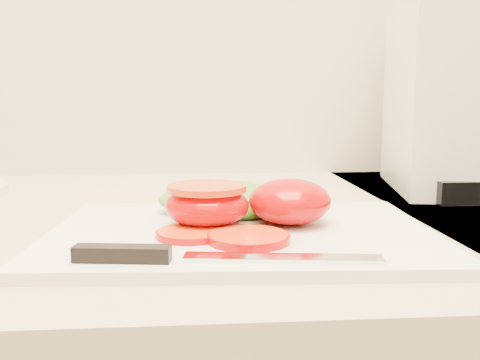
{
  "coord_description": "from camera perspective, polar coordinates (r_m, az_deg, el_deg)",
  "views": [
    {
      "loc": [
        -0.07,
        1.05,
        1.06
      ],
      "look_at": [
        -0.03,
        1.55,
        0.99
      ],
      "focal_mm": 40.0,
      "sensor_mm": 36.0,
      "label": 1
    }
  ],
  "objects": [
    {
      "name": "cutting_board",
      "position": [
        0.51,
        0.09,
        -5.71
      ],
      "size": [
        0.37,
        0.28,
        0.01
      ],
      "primitive_type": "cube",
      "rotation": [
        0.0,
        0.0,
        -0.05
      ],
      "color": "white",
      "rests_on": "counter"
    },
    {
      "name": "tomato_half_dome",
      "position": [
        0.53,
        5.31,
        -2.28
      ],
      "size": [
        0.08,
        0.08,
        0.04
      ],
      "primitive_type": "ellipsoid",
      "color": "#CB0504",
      "rests_on": "cutting_board"
    },
    {
      "name": "tomato_half_cut",
      "position": [
        0.51,
        -3.54,
        -2.55
      ],
      "size": [
        0.08,
        0.08,
        0.04
      ],
      "color": "#CB0504",
      "rests_on": "cutting_board"
    },
    {
      "name": "tomato_slice_0",
      "position": [
        0.46,
        0.93,
        -6.18
      ],
      "size": [
        0.07,
        0.07,
        0.01
      ],
      "primitive_type": "cylinder",
      "color": "#ED4C18",
      "rests_on": "cutting_board"
    },
    {
      "name": "tomato_slice_1",
      "position": [
        0.48,
        -5.23,
        -5.7
      ],
      "size": [
        0.06,
        0.06,
        0.01
      ],
      "primitive_type": "cylinder",
      "color": "#ED4C18",
      "rests_on": "cutting_board"
    },
    {
      "name": "lettuce_leaf_0",
      "position": [
        0.58,
        -1.6,
        -2.14
      ],
      "size": [
        0.15,
        0.1,
        0.03
      ],
      "primitive_type": "ellipsoid",
      "rotation": [
        0.0,
        0.0,
        -0.03
      ],
      "color": "#56A12A",
      "rests_on": "cutting_board"
    },
    {
      "name": "lettuce_leaf_1",
      "position": [
        0.59,
        2.77,
        -2.27
      ],
      "size": [
        0.12,
        0.11,
        0.02
      ],
      "primitive_type": "ellipsoid",
      "rotation": [
        0.0,
        0.0,
        0.49
      ],
      "color": "#56A12A",
      "rests_on": "cutting_board"
    },
    {
      "name": "knife",
      "position": [
        0.41,
        -5.81,
        -8.0
      ],
      "size": [
        0.24,
        0.04,
        0.01
      ],
      "rotation": [
        0.0,
        0.0,
        -0.13
      ],
      "color": "silver",
      "rests_on": "cutting_board"
    },
    {
      "name": "appliance",
      "position": [
        0.85,
        23.17,
        9.17
      ],
      "size": [
        0.24,
        0.28,
        0.3
      ],
      "primitive_type": "cube",
      "rotation": [
        0.0,
        0.0,
        -0.19
      ],
      "color": "white",
      "rests_on": "counter"
    }
  ]
}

